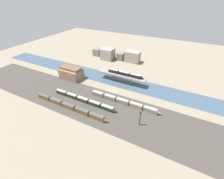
% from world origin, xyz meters
% --- Properties ---
extents(ground_plane, '(400.00, 400.00, 0.00)m').
position_xyz_m(ground_plane, '(0.00, 0.00, 0.00)').
color(ground_plane, gray).
extents(railbed_yard, '(280.00, 42.00, 0.01)m').
position_xyz_m(railbed_yard, '(0.00, -24.00, 0.00)').
color(railbed_yard, '#423D38').
rests_on(railbed_yard, ground).
extents(river_water, '(320.00, 22.85, 0.01)m').
position_xyz_m(river_water, '(0.00, 18.61, 0.00)').
color(river_water, '#3D5166').
rests_on(river_water, ground).
extents(bridge, '(48.08, 7.86, 8.06)m').
position_xyz_m(bridge, '(0.00, 18.61, 6.15)').
color(bridge, gray).
rests_on(bridge, ground).
extents(train_on_bridge, '(36.82, 3.03, 3.49)m').
position_xyz_m(train_on_bridge, '(3.64, 18.61, 9.76)').
color(train_on_bridge, black).
rests_on(train_on_bridge, bridge).
extents(train_yard_near, '(67.81, 2.74, 3.82)m').
position_xyz_m(train_yard_near, '(-19.11, -36.91, 1.88)').
color(train_yard_near, brown).
rests_on(train_yard_near, ground).
extents(train_yard_mid, '(60.20, 3.02, 3.50)m').
position_xyz_m(train_yard_mid, '(-14.16, -24.93, 1.71)').
color(train_yard_mid, '#23381E').
rests_on(train_yard_mid, ground).
extents(train_yard_far, '(60.02, 3.08, 3.92)m').
position_xyz_m(train_yard_far, '(15.77, -12.44, 1.92)').
color(train_yard_far, gray).
rests_on(train_yard_far, ground).
extents(warehouse_building, '(22.32, 13.86, 12.27)m').
position_xyz_m(warehouse_building, '(-49.47, 1.96, 5.83)').
color(warehouse_building, '#937056').
rests_on(warehouse_building, ground).
extents(signal_tower, '(1.00, 0.90, 11.69)m').
position_xyz_m(signal_tower, '(34.12, -28.59, 5.77)').
color(signal_tower, '#4C4C51').
rests_on(signal_tower, ground).
extents(city_block_far_left, '(9.34, 10.68, 9.32)m').
position_xyz_m(city_block_far_left, '(-60.07, 69.38, 4.66)').
color(city_block_far_left, slate).
rests_on(city_block_far_left, ground).
extents(city_block_left, '(15.51, 13.99, 14.26)m').
position_xyz_m(city_block_left, '(-40.38, 63.44, 7.13)').
color(city_block_left, gray).
rests_on(city_block_left, ground).
extents(city_block_center, '(8.36, 12.21, 9.02)m').
position_xyz_m(city_block_center, '(-24.94, 71.08, 4.51)').
color(city_block_center, slate).
rests_on(city_block_center, ground).
extents(city_block_right, '(17.71, 11.31, 13.59)m').
position_xyz_m(city_block_right, '(-8.30, 69.96, 6.80)').
color(city_block_right, gray).
rests_on(city_block_right, ground).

